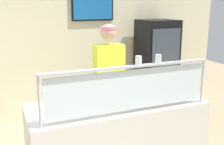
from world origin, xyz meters
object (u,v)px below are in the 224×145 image
Objects in this scene: pepper_flake_shaker at (158,59)px; worker_figure at (109,82)px; pizza_tray at (129,100)px; drink_fridge at (156,66)px; parmesan_shaker at (138,61)px; pizza_server at (134,98)px.

pepper_flake_shaker is 0.05× the size of worker_figure.
pizza_tray is 2.32m from drink_fridge.
pepper_flake_shaker is at bearing 0.00° from parmesan_shaker.
pizza_server reaches higher than pizza_tray.
worker_figure is (0.03, 0.65, 0.04)m from pizza_tray.
drink_fridge is at bearing 53.09° from pizza_server.
worker_figure reaches higher than drink_fridge.
pizza_tray is 0.05m from pizza_server.
pizza_tray is 0.65m from worker_figure.
pizza_tray is 5.25× the size of pepper_flake_shaker.
drink_fridge is (1.47, 1.80, -0.10)m from pizza_tray.
pizza_server is 0.16× the size of drink_fridge.
drink_fridge is at bearing 38.55° from worker_figure.
pepper_flake_shaker is 1.07m from worker_figure.
pepper_flake_shaker is at bearing -121.88° from drink_fridge.
parmesan_shaker is 0.05× the size of worker_figure.
worker_figure reaches higher than pepper_flake_shaker.
drink_fridge is at bearing 54.01° from parmesan_shaker.
drink_fridge reaches higher than pizza_tray.
parmesan_shaker is 1.07m from worker_figure.
drink_fridge reaches higher than pizza_server.
pepper_flake_shaker is at bearing -82.31° from worker_figure.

